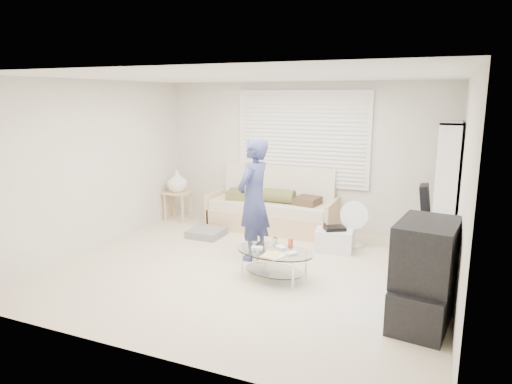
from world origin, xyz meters
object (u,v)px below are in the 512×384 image
at_px(bookshelf, 446,190).
at_px(futon_sofa, 273,209).
at_px(tv_unit, 424,274).
at_px(coffee_table, 274,256).

bearing_deg(bookshelf, futon_sofa, 173.84).
relative_size(tv_unit, coffee_table, 0.99).
distance_m(tv_unit, coffee_table, 1.84).
xyz_separation_m(futon_sofa, coffee_table, (0.82, -2.07, -0.04)).
distance_m(futon_sofa, bookshelf, 2.80).
distance_m(futon_sofa, tv_unit, 3.62).
distance_m(bookshelf, tv_unit, 2.27).
xyz_separation_m(futon_sofa, tv_unit, (2.59, -2.51, 0.17)).
relative_size(futon_sofa, tv_unit, 2.04).
relative_size(bookshelf, coffee_table, 1.78).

